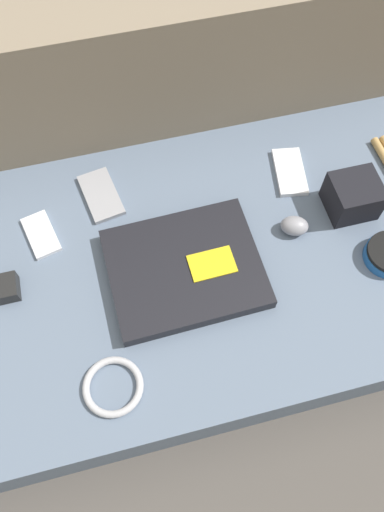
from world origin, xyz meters
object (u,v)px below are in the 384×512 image
at_px(charger_brick, 6,288).
at_px(laptop, 185,268).
at_px(camera_pouch, 353,196).
at_px(computer_mouse, 294,226).
at_px(phone_silver, 41,235).
at_px(phone_small, 101,195).
at_px(phone_black, 290,172).

bearing_deg(charger_brick, laptop, -7.17).
distance_m(camera_pouch, charger_brick, 0.73).
xyz_separation_m(computer_mouse, phone_silver, (-0.52, 0.12, -0.01)).
distance_m(laptop, charger_brick, 0.35).
bearing_deg(phone_small, computer_mouse, -35.60).
height_order(phone_small, camera_pouch, camera_pouch).
height_order(laptop, computer_mouse, computer_mouse).
relative_size(phone_silver, charger_brick, 2.14).
distance_m(phone_black, camera_pouch, 0.15).
bearing_deg(camera_pouch, phone_silver, 172.14).
xyz_separation_m(laptop, computer_mouse, (0.24, 0.04, 0.00)).
distance_m(phone_small, charger_brick, 0.28).
xyz_separation_m(camera_pouch, charger_brick, (-0.73, -0.02, -0.02)).
bearing_deg(laptop, phone_black, 30.86).
distance_m(phone_silver, phone_small, 0.15).
height_order(computer_mouse, phone_silver, computer_mouse).
bearing_deg(phone_silver, phone_black, -10.64).
bearing_deg(computer_mouse, charger_brick, -159.33).
relative_size(phone_small, camera_pouch, 1.39).
relative_size(laptop, camera_pouch, 3.05).
distance_m(computer_mouse, charger_brick, 0.60).
xyz_separation_m(phone_silver, camera_pouch, (0.65, -0.09, 0.04)).
relative_size(computer_mouse, charger_brick, 1.30).
distance_m(phone_small, camera_pouch, 0.54).
xyz_separation_m(laptop, phone_silver, (-0.27, 0.16, -0.01)).
distance_m(phone_silver, phone_black, 0.56).
bearing_deg(charger_brick, computer_mouse, -0.58).
bearing_deg(camera_pouch, laptop, -170.20).
xyz_separation_m(computer_mouse, phone_small, (-0.38, 0.19, -0.01)).
relative_size(laptop, phone_black, 2.28).
bearing_deg(phone_black, phone_small, -176.37).
distance_m(laptop, phone_small, 0.26).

